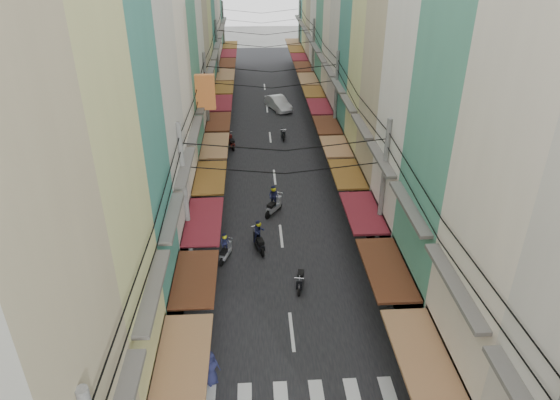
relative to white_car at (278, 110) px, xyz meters
name	(u,v)px	position (x,y,z in m)	size (l,w,h in m)	color
ground	(288,303)	(-1.13, -29.67, 0.00)	(160.00, 160.00, 0.00)	slate
road	(271,146)	(-1.13, -9.67, 0.01)	(10.00, 80.00, 0.02)	black
sidewalk_left	(193,148)	(-7.63, -9.67, 0.03)	(3.00, 80.00, 0.06)	gray
sidewalk_right	(348,144)	(5.37, -9.67, 0.03)	(3.00, 80.00, 0.06)	gray
building_row_left	(155,33)	(-9.05, -13.11, 9.78)	(7.80, 67.67, 23.70)	silver
building_row_right	(386,37)	(6.79, -13.23, 9.41)	(7.80, 68.98, 22.59)	#397F71
utility_poles	(273,84)	(-1.13, -14.66, 6.59)	(10.20, 66.13, 8.20)	gray
white_car	(278,110)	(0.00, 0.00, 0.00)	(4.70, 1.84, 1.66)	silver
bicycle	(460,335)	(6.37, -32.32, 0.00)	(0.66, 1.76, 1.21)	black
moving_scooters	(260,207)	(-2.32, -21.04, 0.54)	(4.73, 22.25, 1.95)	black
parked_scooters	(386,340)	(2.82, -32.89, 0.48)	(12.74, 13.55, 1.00)	black
pedestrians	(209,241)	(-5.17, -25.54, 1.03)	(13.37, 18.40, 2.17)	#271F29
market_umbrella	(451,299)	(5.71, -32.10, 1.91)	(2.06, 2.06, 2.17)	#B2B2B7
traffic_sign	(428,354)	(3.65, -35.25, 2.01)	(0.10, 0.61, 2.78)	gray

